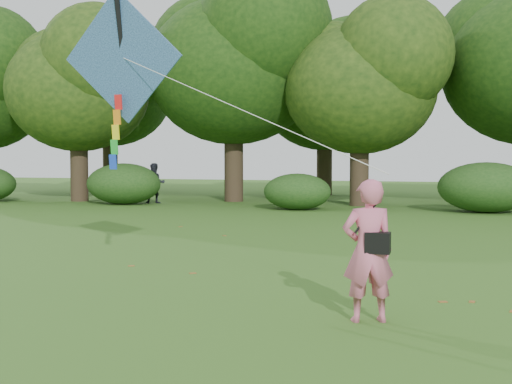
% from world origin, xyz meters
% --- Properties ---
extents(ground, '(100.00, 100.00, 0.00)m').
position_xyz_m(ground, '(0.00, 0.00, 0.00)').
color(ground, '#265114').
rests_on(ground, ground).
extents(man_kite_flyer, '(0.75, 0.63, 1.76)m').
position_xyz_m(man_kite_flyer, '(0.91, 0.59, 0.88)').
color(man_kite_flyer, '#D26280').
rests_on(man_kite_flyer, ground).
extents(bystander_left, '(1.10, 1.02, 1.80)m').
position_xyz_m(bystander_left, '(-10.87, 18.59, 0.90)').
color(bystander_left, '#21222D').
rests_on(bystander_left, ground).
extents(crossbody_bag, '(0.43, 0.20, 0.70)m').
position_xyz_m(crossbody_bag, '(1.03, 0.55, 1.00)').
color(crossbody_bag, black).
rests_on(crossbody_bag, ground).
extents(flying_kite, '(5.91, 2.51, 3.06)m').
position_xyz_m(flying_kite, '(-3.59, 2.68, 3.70)').
color(flying_kite, '#23319A').
rests_on(flying_kite, ground).
extents(tree_line, '(54.70, 15.30, 9.48)m').
position_xyz_m(tree_line, '(1.67, 22.88, 5.60)').
color(tree_line, '#3A2D1E').
rests_on(tree_line, ground).
extents(shrub_band, '(39.15, 3.22, 1.88)m').
position_xyz_m(shrub_band, '(-0.72, 17.60, 0.86)').
color(shrub_band, '#264919').
rests_on(shrub_band, ground).
extents(fallen_leaves, '(10.36, 15.04, 0.01)m').
position_xyz_m(fallen_leaves, '(-0.88, 4.32, 0.01)').
color(fallen_leaves, brown).
rests_on(fallen_leaves, ground).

